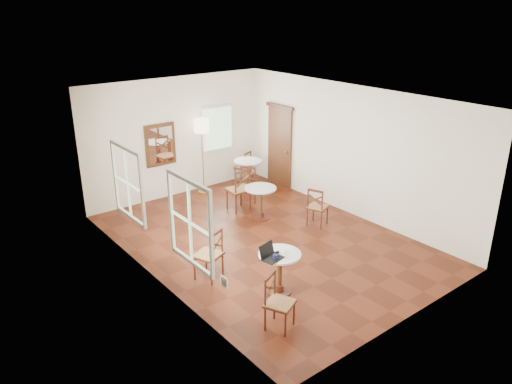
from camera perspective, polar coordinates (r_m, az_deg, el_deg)
ground at (r=10.39m, az=1.03°, el=-5.62°), size 7.00×7.00×0.00m
room_shell at (r=9.85m, az=-0.18°, el=4.71°), size 5.02×7.02×3.01m
cafe_table_near at (r=8.42m, az=2.72°, el=-8.85°), size 0.72×0.72×0.76m
cafe_table_mid at (r=11.21m, az=0.50°, el=-0.87°), size 0.72×0.72×0.77m
cafe_table_back at (r=13.06m, az=-0.92°, el=2.43°), size 0.74×0.74×0.78m
chair_near_a at (r=8.87m, az=-5.41°, el=-7.21°), size 0.58×0.58×0.96m
chair_near_b at (r=7.63m, az=2.61°, el=-12.64°), size 0.54×0.54×0.88m
chair_mid_a at (r=11.66m, az=-1.99°, el=0.28°), size 0.52×0.52×1.05m
chair_mid_b at (r=10.97m, az=7.10°, el=-1.71°), size 0.53×0.53×0.89m
chair_back_a at (r=13.63m, az=-1.44°, el=2.98°), size 0.51×0.51×0.86m
chair_back_b at (r=11.95m, az=-1.18°, el=0.57°), size 0.61×0.61×0.96m
floor_lamp at (r=12.50m, az=-6.32°, el=7.06°), size 0.38×0.38×1.96m
laptop at (r=8.10m, az=1.63°, el=-7.29°), size 0.39×0.35×0.24m
mouse at (r=8.27m, az=2.43°, el=-6.98°), size 0.12×0.10×0.04m
navy_mug at (r=8.06m, az=2.25°, el=-7.53°), size 0.12×0.08×0.10m
water_glass at (r=8.15m, az=3.57°, el=-7.19°), size 0.06×0.06×0.10m
power_adapter at (r=8.45m, az=3.04°, el=-12.36°), size 0.10×0.06×0.04m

